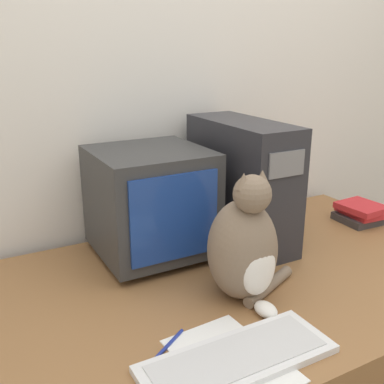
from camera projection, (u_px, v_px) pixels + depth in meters
wall_back at (172, 101)px, 1.74m from camera, size 7.00×0.05×2.50m
desk at (246, 371)px, 1.55m from camera, size 1.57×0.96×0.76m
crt_monitor at (151, 202)px, 1.50m from camera, size 0.36×0.37×0.37m
computer_tower at (241, 183)px, 1.61m from camera, size 0.19×0.48×0.45m
keyboard at (238, 358)px, 1.02m from camera, size 0.46×0.17×0.02m
cat at (245, 247)px, 1.24m from camera, size 0.30×0.26×0.38m
book_stack at (359, 213)px, 1.84m from camera, size 0.16×0.19×0.08m
pen at (166, 347)px, 1.07m from camera, size 0.13×0.09×0.01m
paper_sheet at (230, 360)px, 1.03m from camera, size 0.23×0.31×0.00m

